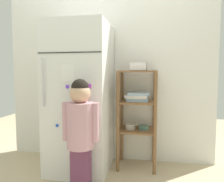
{
  "coord_description": "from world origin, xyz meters",
  "views": [
    {
      "loc": [
        0.51,
        -2.18,
        1.06
      ],
      "look_at": [
        0.12,
        0.02,
        0.87
      ],
      "focal_mm": 33.91,
      "sensor_mm": 36.0,
      "label": 1
    }
  ],
  "objects_px": {
    "refrigerator": "(81,98)",
    "pantry_shelf_unit": "(137,107)",
    "child_standing": "(81,125)",
    "fruit_bin": "(138,67)"
  },
  "relations": [
    {
      "from": "refrigerator",
      "to": "pantry_shelf_unit",
      "type": "height_order",
      "value": "refrigerator"
    },
    {
      "from": "child_standing",
      "to": "fruit_bin",
      "type": "xyz_separation_m",
      "value": [
        0.46,
        0.62,
        0.51
      ]
    },
    {
      "from": "refrigerator",
      "to": "pantry_shelf_unit",
      "type": "distance_m",
      "value": 0.64
    },
    {
      "from": "child_standing",
      "to": "pantry_shelf_unit",
      "type": "xyz_separation_m",
      "value": [
        0.45,
        0.63,
        0.07
      ]
    },
    {
      "from": "fruit_bin",
      "to": "pantry_shelf_unit",
      "type": "bearing_deg",
      "value": 136.62
    },
    {
      "from": "pantry_shelf_unit",
      "to": "fruit_bin",
      "type": "distance_m",
      "value": 0.45
    },
    {
      "from": "refrigerator",
      "to": "fruit_bin",
      "type": "height_order",
      "value": "refrigerator"
    },
    {
      "from": "refrigerator",
      "to": "fruit_bin",
      "type": "relative_size",
      "value": 8.6
    },
    {
      "from": "pantry_shelf_unit",
      "to": "fruit_bin",
      "type": "relative_size",
      "value": 5.91
    },
    {
      "from": "refrigerator",
      "to": "fruit_bin",
      "type": "bearing_deg",
      "value": 12.86
    }
  ]
}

